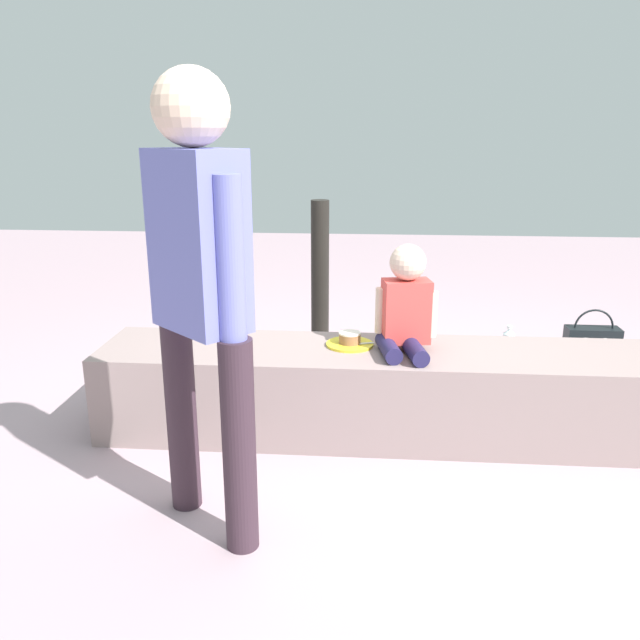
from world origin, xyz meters
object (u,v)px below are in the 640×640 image
at_px(gift_bag, 591,373).
at_px(party_cup_red, 437,371).
at_px(cake_box_white, 480,364).
at_px(cake_plate, 350,341).
at_px(water_bottle_near_gift, 508,345).
at_px(handbag_black_leather, 591,345).
at_px(adult_standing, 200,271).
at_px(child_seated, 406,305).

relative_size(gift_bag, party_cup_red, 3.38).
xyz_separation_m(gift_bag, cake_box_white, (-0.51, 0.34, -0.09)).
height_order(cake_plate, party_cup_red, cake_plate).
distance_m(gift_bag, water_bottle_near_gift, 0.65).
xyz_separation_m(cake_plate, handbag_black_leather, (1.43, 0.95, -0.31)).
relative_size(party_cup_red, cake_box_white, 0.31).
relative_size(water_bottle_near_gift, cake_box_white, 0.69).
relative_size(adult_standing, handbag_black_leather, 4.41).
distance_m(child_seated, party_cup_red, 0.93).
bearing_deg(cake_box_white, party_cup_red, -158.79).
xyz_separation_m(water_bottle_near_gift, handbag_black_leather, (0.49, -0.03, 0.02)).
distance_m(adult_standing, handbag_black_leather, 2.73).
height_order(child_seated, adult_standing, adult_standing).
bearing_deg(cake_box_white, adult_standing, -127.31).
relative_size(child_seated, adult_standing, 0.31).
xyz_separation_m(gift_bag, handbag_black_leather, (0.18, 0.55, -0.03)).
height_order(water_bottle_near_gift, party_cup_red, water_bottle_near_gift).
height_order(party_cup_red, handbag_black_leather, handbag_black_leather).
bearing_deg(cake_plate, cake_box_white, 45.19).
height_order(adult_standing, handbag_black_leather, adult_standing).
bearing_deg(adult_standing, gift_bag, 35.81).
bearing_deg(child_seated, water_bottle_near_gift, 55.84).
bearing_deg(party_cup_red, cake_plate, -126.77).
distance_m(party_cup_red, handbag_black_leather, 1.00).
xyz_separation_m(party_cup_red, handbag_black_leather, (0.95, 0.31, 0.07)).
relative_size(adult_standing, party_cup_red, 15.12).
bearing_deg(handbag_black_leather, child_seated, -139.86).
height_order(cake_box_white, handbag_black_leather, handbag_black_leather).
xyz_separation_m(cake_plate, cake_box_white, (0.74, 0.74, -0.37)).
relative_size(adult_standing, cake_plate, 6.93).
height_order(cake_plate, gift_bag, cake_plate).
xyz_separation_m(child_seated, handbag_black_leather, (1.19, 1.00, -0.50)).
bearing_deg(cake_plate, water_bottle_near_gift, 46.02).
bearing_deg(gift_bag, adult_standing, -144.19).
xyz_separation_m(adult_standing, party_cup_red, (0.94, 1.48, -0.89)).
distance_m(party_cup_red, cake_box_white, 0.28).
relative_size(gift_bag, water_bottle_near_gift, 1.51).
bearing_deg(water_bottle_near_gift, handbag_black_leather, -3.32).
bearing_deg(child_seated, cake_box_white, 58.19).
xyz_separation_m(adult_standing, cake_box_white, (1.20, 1.58, -0.87)).
distance_m(adult_standing, cake_box_white, 2.17).
height_order(child_seated, cake_box_white, child_seated).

